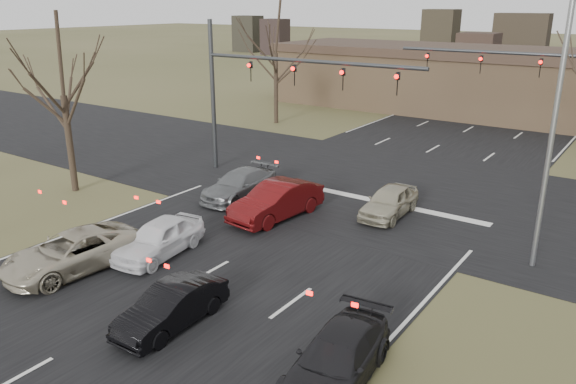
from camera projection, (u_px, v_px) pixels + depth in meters
The scene contains 16 objects.
ground at pixel (139, 311), 16.85m from camera, with size 360.00×360.00×0.00m, color #4A4A27.
road_main at pixel (550, 84), 63.54m from camera, with size 14.00×300.00×0.02m, color black.
road_cross at pixel (368, 185), 28.52m from camera, with size 200.00×14.00×0.02m, color black.
building at pixel (525, 84), 44.49m from camera, with size 42.40×10.40×5.30m.
mast_arm_near at pixel (261, 81), 28.16m from camera, with size 12.12×0.24×8.00m.
mast_arm_far at pixel (546, 78), 29.80m from camera, with size 11.12×0.24×8.00m.
streetlight_right_near at pixel (550, 108), 18.07m from camera, with size 2.34×0.25×10.00m.
tree_left_near at pixel (58, 54), 25.62m from camera, with size 5.10×5.10×8.50m.
tree_left_far at pixel (276, 24), 40.97m from camera, with size 5.70×5.70×9.50m.
car_silver_suv at pixel (73, 252), 19.28m from camera, with size 2.22×4.82×1.34m, color #B8AE95.
car_white_sedan at pixel (159, 238), 20.41m from camera, with size 1.59×3.96×1.35m, color white.
car_black_hatch at pixel (172, 307), 15.94m from camera, with size 1.28×3.66×1.21m, color black.
car_charcoal_sedan at pixel (336, 359), 13.58m from camera, with size 1.72×4.23×1.23m, color black.
car_grey_ahead at pixel (240, 185), 26.50m from camera, with size 1.81×4.46×1.29m, color slate.
car_red_ahead at pixel (276, 201), 23.96m from camera, with size 1.62×4.65×1.53m, color #4D0B0B.
car_silver_ahead at pixel (389, 201), 24.23m from camera, with size 1.54×3.83×1.30m, color #B0AA8E.
Camera 1 is at (12.13, -9.61, 8.80)m, focal length 35.00 mm.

